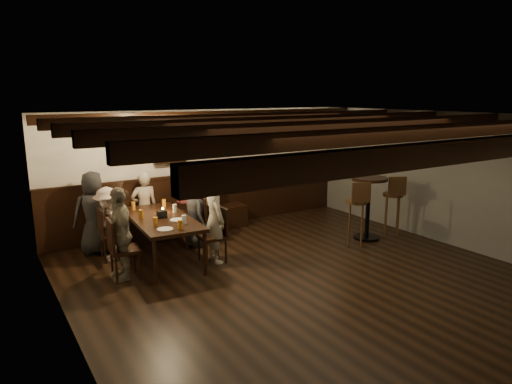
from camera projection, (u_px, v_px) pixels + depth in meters
room at (223, 187)px, 8.11m from camera, size 7.00×7.00×7.00m
dining_table at (161, 221)px, 7.42m from camera, size 1.02×2.02×0.74m
chair_left_near at (112, 244)px, 7.56m from camera, size 0.43×0.43×0.88m
chair_left_far at (124, 260)px, 6.79m from camera, size 0.45×0.45×0.92m
chair_right_near at (194, 231)px, 8.23m from camera, size 0.44×0.44×0.90m
chair_right_far at (213, 245)px, 7.45m from camera, size 0.44×0.44×0.90m
person_bench_left at (94, 213)px, 7.77m from camera, size 0.73×0.50×1.43m
person_bench_centre at (144, 208)px, 8.33m from camera, size 0.51×0.35×1.33m
person_bench_right at (194, 203)px, 8.61m from camera, size 0.70×0.56×1.36m
person_left_near at (109, 224)px, 7.48m from camera, size 0.51×0.82×1.23m
person_left_far at (120, 234)px, 6.68m from camera, size 0.40×0.84×1.39m
person_right_near at (195, 213)px, 8.17m from camera, size 0.43×0.62×1.22m
person_right_far at (215, 219)px, 7.37m from camera, size 0.38×0.54×1.43m
pint_a at (133, 206)px, 7.87m from camera, size 0.07×0.07×0.14m
pint_b at (164, 203)px, 8.07m from camera, size 0.07×0.07×0.14m
pint_c at (141, 214)px, 7.34m from camera, size 0.07×0.07×0.14m
pint_d at (175, 208)px, 7.71m from camera, size 0.07×0.07×0.14m
pint_e at (155, 222)px, 6.91m from camera, size 0.07×0.07×0.14m
pint_f at (184, 220)px, 7.01m from camera, size 0.07×0.07×0.14m
pint_g at (180, 225)px, 6.73m from camera, size 0.07×0.07×0.14m
plate_near at (165, 229)px, 6.74m from camera, size 0.24×0.24×0.01m
plate_far at (178, 220)px, 7.23m from camera, size 0.24×0.24×0.01m
condiment_caddy at (162, 214)px, 7.35m from camera, size 0.15×0.10×0.12m
candle at (163, 211)px, 7.72m from camera, size 0.05×0.05×0.05m
high_top_table at (368, 199)px, 8.54m from camera, size 0.67×0.67×1.19m
bar_stool_left at (356, 222)px, 8.18m from camera, size 0.42×0.43×1.20m
bar_stool_right at (392, 214)px, 8.74m from camera, size 0.43×0.44×1.20m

